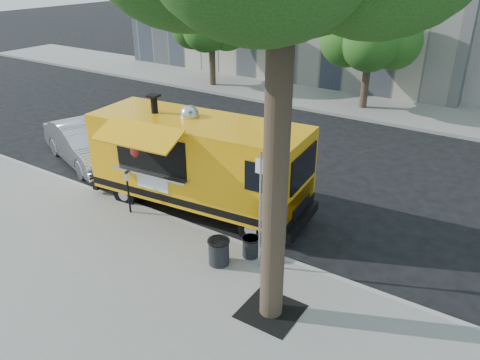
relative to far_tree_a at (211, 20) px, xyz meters
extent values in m
plane|color=black|center=(10.00, -12.30, -3.78)|extent=(120.00, 120.00, 0.00)
cube|color=gray|center=(10.00, -16.30, -3.70)|extent=(60.00, 6.00, 0.15)
cube|color=#999993|center=(10.00, -13.23, -3.70)|extent=(60.00, 0.14, 0.16)
cube|color=gray|center=(10.00, 1.20, -3.70)|extent=(60.00, 5.00, 0.15)
cylinder|color=#33261C|center=(12.60, -15.10, -0.38)|extent=(0.48, 0.48, 6.50)
cube|color=black|center=(12.60, -15.10, -3.62)|extent=(1.20, 1.20, 0.02)
cylinder|color=#33261C|center=(0.00, 0.00, -2.33)|extent=(0.36, 0.36, 2.60)
sphere|color=#154A13|center=(0.00, 0.00, 0.02)|extent=(3.42, 3.42, 3.42)
cylinder|color=#33261C|center=(9.00, 0.40, -2.33)|extent=(0.36, 0.36, 2.60)
sphere|color=#154A13|center=(9.00, 0.40, 0.07)|extent=(3.60, 3.60, 3.60)
cylinder|color=silver|center=(11.55, -13.85, -2.13)|extent=(0.06, 0.06, 3.00)
cube|color=white|center=(11.55, -13.85, -0.98)|extent=(0.28, 0.02, 0.35)
cylinder|color=black|center=(7.00, -13.65, -3.10)|extent=(0.06, 0.06, 1.05)
cube|color=silver|center=(7.00, -13.65, -2.48)|extent=(0.10, 0.08, 0.22)
sphere|color=black|center=(7.00, -13.65, -2.35)|extent=(0.11, 0.11, 0.11)
cube|color=#FFAA0D|center=(8.42, -12.10, -2.12)|extent=(6.59, 2.76, 2.32)
cube|color=black|center=(8.42, -12.10, -3.06)|extent=(6.61, 2.79, 0.22)
cube|color=black|center=(11.69, -11.79, -3.33)|extent=(0.37, 2.07, 0.30)
cube|color=black|center=(5.14, -12.41, -3.33)|extent=(0.37, 2.07, 0.30)
cube|color=black|center=(11.63, -11.80, -1.75)|extent=(0.21, 1.73, 0.94)
cylinder|color=black|center=(10.71, -12.80, -3.38)|extent=(0.81, 0.35, 0.79)
cylinder|color=black|center=(10.54, -10.99, -3.38)|extent=(0.81, 0.35, 0.79)
cylinder|color=black|center=(6.39, -13.20, -3.38)|extent=(0.81, 0.35, 0.79)
cylinder|color=black|center=(6.22, -11.40, -3.38)|extent=(0.81, 0.35, 0.79)
cube|color=black|center=(7.63, -13.20, -1.75)|extent=(2.38, 0.40, 1.04)
cube|color=silver|center=(7.64, -13.36, -2.31)|extent=(2.59, 0.59, 0.06)
cube|color=#FFAA0D|center=(7.68, -13.72, -1.05)|extent=(2.55, 1.16, 0.42)
cube|color=white|center=(7.64, -13.28, -2.62)|extent=(1.08, 0.14, 0.49)
cylinder|color=black|center=(6.94, -12.24, -0.72)|extent=(0.20, 0.20, 0.54)
sphere|color=silver|center=(8.01, -11.94, -0.91)|extent=(0.55, 0.55, 0.55)
sphere|color=maroon|center=(7.06, -12.97, -1.80)|extent=(0.83, 0.83, 0.83)
cylinder|color=#FF590C|center=(7.08, -13.20, -1.93)|extent=(0.35, 0.15, 0.34)
imported|color=silver|center=(2.71, -11.62, -3.02)|extent=(4.87, 3.00, 1.51)
cylinder|color=black|center=(10.67, -14.28, -3.30)|extent=(0.51, 0.51, 0.66)
cylinder|color=black|center=(10.67, -14.28, -2.99)|extent=(0.55, 0.55, 0.04)
cylinder|color=black|center=(11.15, -13.60, -3.36)|extent=(0.41, 0.41, 0.53)
cylinder|color=black|center=(11.15, -13.60, -3.12)|extent=(0.44, 0.44, 0.04)
camera|label=1|loc=(16.30, -21.94, 3.19)|focal=35.00mm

